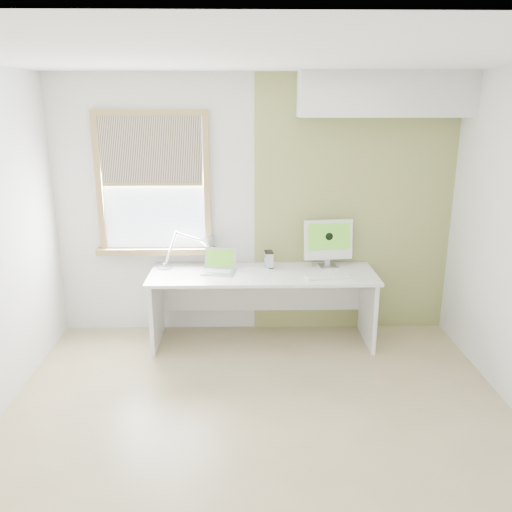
{
  "coord_description": "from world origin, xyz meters",
  "views": [
    {
      "loc": [
        -0.09,
        -3.46,
        2.34
      ],
      "look_at": [
        0.0,
        1.05,
        1.0
      ],
      "focal_mm": 36.88,
      "sensor_mm": 36.0,
      "label": 1
    }
  ],
  "objects_px": {
    "laptop": "(219,266)",
    "desk": "(262,290)",
    "desk_lamp": "(201,247)",
    "external_drive": "(269,259)",
    "imac": "(328,241)"
  },
  "relations": [
    {
      "from": "desk",
      "to": "external_drive",
      "type": "relative_size",
      "value": 13.35
    },
    {
      "from": "external_drive",
      "to": "imac",
      "type": "height_order",
      "value": "imac"
    },
    {
      "from": "desk",
      "to": "external_drive",
      "type": "bearing_deg",
      "value": 61.14
    },
    {
      "from": "laptop",
      "to": "imac",
      "type": "bearing_deg",
      "value": 7.38
    },
    {
      "from": "desk",
      "to": "laptop",
      "type": "relative_size",
      "value": 6.22
    },
    {
      "from": "desk",
      "to": "laptop",
      "type": "distance_m",
      "value": 0.49
    },
    {
      "from": "laptop",
      "to": "desk_lamp",
      "type": "bearing_deg",
      "value": 134.05
    },
    {
      "from": "desk_lamp",
      "to": "laptop",
      "type": "distance_m",
      "value": 0.31
    },
    {
      "from": "desk_lamp",
      "to": "imac",
      "type": "bearing_deg",
      "value": -2.5
    },
    {
      "from": "desk_lamp",
      "to": "external_drive",
      "type": "bearing_deg",
      "value": -6.32
    },
    {
      "from": "desk",
      "to": "desk_lamp",
      "type": "bearing_deg",
      "value": 162.42
    },
    {
      "from": "laptop",
      "to": "external_drive",
      "type": "distance_m",
      "value": 0.51
    },
    {
      "from": "desk",
      "to": "external_drive",
      "type": "height_order",
      "value": "external_drive"
    },
    {
      "from": "laptop",
      "to": "desk",
      "type": "bearing_deg",
      "value": 0.18
    },
    {
      "from": "desk_lamp",
      "to": "external_drive",
      "type": "height_order",
      "value": "desk_lamp"
    }
  ]
}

